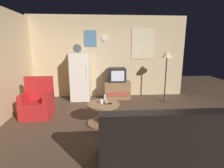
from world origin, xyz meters
TOP-DOWN VIEW (x-y plane):
  - ground_plane at (0.00, 0.00)m, footprint 12.00×12.00m
  - wall_with_art at (0.01, 2.45)m, footprint 5.20×0.12m
  - fridge at (-0.93, 2.05)m, footprint 0.60×0.62m
  - tv_stand at (0.27, 2.09)m, footprint 0.84×0.53m
  - crt_tv at (0.26, 2.09)m, footprint 0.54×0.51m
  - standing_lamp at (1.72, 1.64)m, footprint 0.32×0.32m
  - coffee_table at (-0.24, 0.15)m, footprint 0.72×0.72m
  - wine_glass at (-0.20, 0.33)m, footprint 0.05×0.05m
  - mug_ceramic_white at (-0.28, 0.17)m, footprint 0.08×0.08m
  - mug_ceramic_tan at (-0.18, 0.12)m, footprint 0.08×0.08m
  - remote_control at (-0.12, 0.11)m, footprint 0.15×0.06m
  - armchair at (-1.86, 0.75)m, footprint 0.68×0.68m
  - couch at (0.51, -1.30)m, footprint 1.70×0.80m

SIDE VIEW (x-z plane):
  - ground_plane at x=0.00m, z-range 0.00..0.00m
  - coffee_table at x=-0.24m, z-range 0.00..0.48m
  - tv_stand at x=0.27m, z-range 0.00..0.57m
  - couch at x=0.51m, z-range -0.15..0.77m
  - armchair at x=-1.86m, z-range -0.14..0.82m
  - remote_control at x=-0.12m, z-range 0.48..0.50m
  - mug_ceramic_white at x=-0.28m, z-range 0.48..0.57m
  - mug_ceramic_tan at x=-0.18m, z-range 0.48..0.57m
  - wine_glass at x=-0.20m, z-range 0.48..0.63m
  - fridge at x=-0.93m, z-range -0.13..1.64m
  - crt_tv at x=0.26m, z-range 0.57..1.01m
  - wall_with_art at x=0.01m, z-range 0.01..2.69m
  - standing_lamp at x=1.72m, z-range 0.56..2.15m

